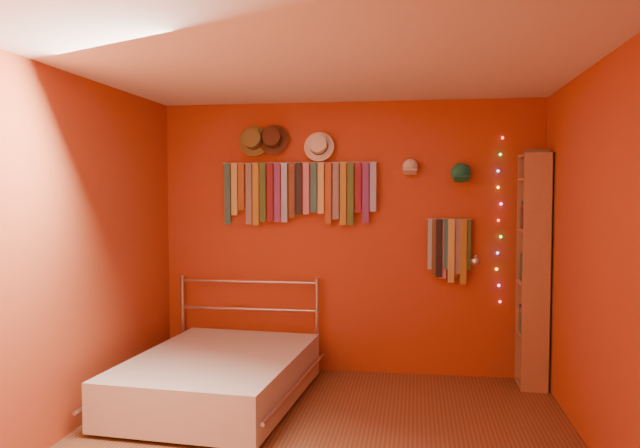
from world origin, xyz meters
The scene contains 16 objects.
ground centered at (0.00, 0.00, 0.00)m, with size 3.50×3.50×0.00m, color brown.
back_wall centered at (0.00, 1.75, 1.25)m, with size 3.50×0.02×2.50m, color #9C2A19.
right_wall centered at (1.75, 0.00, 1.25)m, with size 0.02×3.50×2.50m, color #9C2A19.
left_wall centered at (-1.75, 0.00, 1.25)m, with size 0.02×3.50×2.50m, color #9C2A19.
ceiling centered at (0.00, 0.00, 2.50)m, with size 3.50×3.50×0.02m, color white.
tie_rack centered at (-0.46, 1.68, 1.70)m, with size 1.45×0.03×0.59m.
small_tie_rack centered at (0.92, 1.68, 1.18)m, with size 0.40×0.03×0.59m.
fedora_olive centered at (-0.87, 1.65, 2.16)m, with size 0.29×0.16×0.29m.
fedora_brown centered at (-0.69, 1.65, 2.16)m, with size 0.28×0.15×0.28m.
fedora_white centered at (-0.26, 1.66, 2.10)m, with size 0.28×0.15×0.27m.
cap_white centered at (0.57, 1.70, 1.90)m, with size 0.16×0.20×0.16m.
cap_green centered at (1.01, 1.70, 1.84)m, with size 0.18×0.22×0.18m.
fairy_lights centered at (1.35, 1.71, 1.42)m, with size 0.06×0.02×1.48m.
reading_lamp centered at (1.13, 1.49, 1.08)m, with size 0.08×0.33×0.10m.
bookshelf centered at (1.66, 1.53, 1.02)m, with size 0.25×0.34×2.00m.
bed centered at (-0.93, 0.72, 0.21)m, with size 1.46×1.88×0.88m.
Camera 1 is at (0.62, -3.98, 1.68)m, focal length 35.00 mm.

